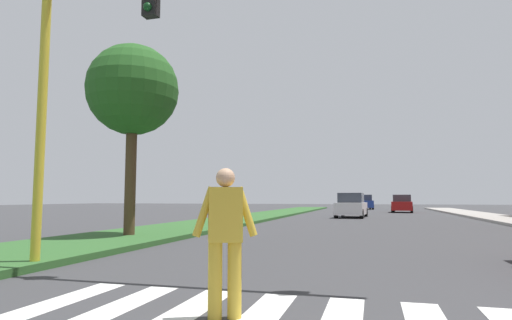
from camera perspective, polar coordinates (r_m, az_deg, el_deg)
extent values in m
plane|color=#38383A|center=(27.33, 14.81, -7.83)|extent=(140.00, 140.00, 0.00)
cube|color=silver|center=(6.37, -24.64, -16.87)|extent=(0.45, 2.20, 0.01)
cube|color=silver|center=(5.85, -17.52, -18.19)|extent=(0.45, 2.20, 0.01)
cube|color=silver|center=(5.43, -9.05, -19.40)|extent=(0.45, 2.20, 0.01)
cube|color=silver|center=(5.14, 0.74, -20.29)|extent=(0.45, 2.20, 0.01)
cube|color=#2D5B28|center=(26.51, -1.77, -7.93)|extent=(3.76, 64.00, 0.15)
cylinder|color=#4C3823|center=(14.61, -16.60, -1.94)|extent=(0.36, 0.36, 3.93)
sphere|color=#23561E|center=(15.04, -16.31, 9.11)|extent=(3.07, 3.07, 3.07)
cylinder|color=gold|center=(9.37, -26.96, 6.49)|extent=(0.18, 0.18, 6.00)
sphere|color=#0F3F19|center=(8.45, -14.46, 19.42)|extent=(0.16, 0.16, 0.16)
cylinder|color=gold|center=(4.96, -2.92, -15.85)|extent=(0.21, 0.21, 0.85)
cylinder|color=gold|center=(4.95, -5.56, -15.87)|extent=(0.21, 0.21, 0.85)
cube|color=gold|center=(4.87, -4.18, -7.34)|extent=(0.44, 0.37, 0.62)
cylinder|color=gold|center=(4.89, -1.35, -6.98)|extent=(0.28, 0.19, 0.58)
cylinder|color=gold|center=(4.86, -7.02, -6.95)|extent=(0.28, 0.19, 0.58)
sphere|color=tan|center=(4.87, -4.15, -2.40)|extent=(0.29, 0.29, 0.22)
cube|color=silver|center=(30.47, 12.79, -6.40)|extent=(2.10, 4.41, 0.82)
cube|color=#2D333D|center=(30.25, 12.72, -5.01)|extent=(1.73, 2.04, 0.67)
cylinder|color=black|center=(32.27, 11.65, -6.90)|extent=(0.26, 0.65, 0.64)
cylinder|color=black|center=(32.09, 14.64, -6.85)|extent=(0.26, 0.65, 0.64)
cylinder|color=black|center=(28.90, 10.77, -7.13)|extent=(0.26, 0.65, 0.64)
cylinder|color=black|center=(28.70, 14.10, -7.08)|extent=(0.26, 0.65, 0.64)
cube|color=maroon|center=(42.52, 19.16, -5.88)|extent=(2.14, 4.19, 0.80)
cube|color=#2D333D|center=(42.72, 19.14, -4.90)|extent=(1.75, 1.95, 0.65)
cylinder|color=black|center=(40.94, 20.32, -6.30)|extent=(0.27, 0.66, 0.64)
cylinder|color=black|center=(40.97, 17.97, -6.37)|extent=(0.27, 0.66, 0.64)
cylinder|color=black|center=(44.11, 20.29, -6.20)|extent=(0.27, 0.66, 0.64)
cylinder|color=black|center=(44.13, 18.11, -6.26)|extent=(0.27, 0.66, 0.64)
cube|color=navy|center=(53.47, 14.43, -5.77)|extent=(2.26, 4.58, 0.85)
cube|color=#2D333D|center=(53.25, 14.43, -4.95)|extent=(1.80, 2.14, 0.69)
cylinder|color=black|center=(55.18, 13.42, -6.11)|extent=(0.28, 0.66, 0.64)
cylinder|color=black|center=(55.30, 15.16, -6.07)|extent=(0.28, 0.66, 0.64)
cylinder|color=black|center=(51.66, 13.66, -6.18)|extent=(0.28, 0.66, 0.64)
cylinder|color=black|center=(51.79, 15.52, -6.13)|extent=(0.28, 0.66, 0.64)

